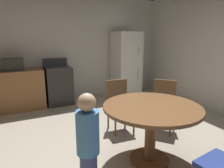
{
  "coord_description": "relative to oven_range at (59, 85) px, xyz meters",
  "views": [
    {
      "loc": [
        -1.29,
        -2.14,
        1.56
      ],
      "look_at": [
        0.25,
        0.98,
        0.76
      ],
      "focal_mm": 31.28,
      "sensor_mm": 36.0,
      "label": 1
    }
  ],
  "objects": [
    {
      "name": "microwave",
      "position": [
        -0.95,
        -0.0,
        0.56
      ],
      "size": [
        0.44,
        0.32,
        0.26
      ],
      "primitive_type": "cube",
      "color": "#2D2B28",
      "rests_on": "kitchen_counter"
    },
    {
      "name": "oven_range",
      "position": [
        0.0,
        0.0,
        0.0
      ],
      "size": [
        0.6,
        0.6,
        1.1
      ],
      "color": "#2D2B28",
      "rests_on": "ground"
    },
    {
      "name": "chair_northeast",
      "position": [
        1.34,
        -2.26,
        0.03
      ],
      "size": [
        0.56,
        0.56,
        0.87
      ],
      "rotation": [
        0.0,
        0.0,
        3.85
      ],
      "color": "brown",
      "rests_on": "ground"
    },
    {
      "name": "ground_plane",
      "position": [
        0.4,
        -2.61,
        -0.47
      ],
      "size": [
        14.0,
        14.0,
        0.0
      ],
      "primitive_type": "plane",
      "color": "#A89E89"
    },
    {
      "name": "dining_table",
      "position": [
        0.57,
        -2.91,
        0.14
      ],
      "size": [
        1.22,
        1.22,
        0.76
      ],
      "color": "brown",
      "rests_on": "ground"
    },
    {
      "name": "wall_back",
      "position": [
        0.4,
        0.4,
        0.88
      ],
      "size": [
        5.52,
        0.12,
        2.7
      ],
      "primitive_type": "cube",
      "color": "beige",
      "rests_on": "ground"
    },
    {
      "name": "kitchen_counter",
      "position": [
        -1.2,
        -0.0,
        -0.02
      ],
      "size": [
        1.71,
        0.6,
        0.9
      ],
      "primitive_type": "cube",
      "color": "olive",
      "rests_on": "ground"
    },
    {
      "name": "refrigerator",
      "position": [
        1.87,
        -0.05,
        0.41
      ],
      "size": [
        0.68,
        0.68,
        1.76
      ],
      "color": "white",
      "rests_on": "ground"
    },
    {
      "name": "person_child",
      "position": [
        -0.35,
        -3.15,
        0.11
      ],
      "size": [
        0.27,
        0.27,
        1.09
      ],
      "rotation": [
        0.0,
        0.0,
        6.54
      ],
      "color": "#3D4C84",
      "rests_on": "ground"
    },
    {
      "name": "chair_north",
      "position": [
        0.66,
        -1.91,
        0.03
      ],
      "size": [
        0.43,
        0.43,
        0.87
      ],
      "rotation": [
        0.0,
        0.0,
        4.63
      ],
      "color": "brown",
      "rests_on": "ground"
    }
  ]
}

